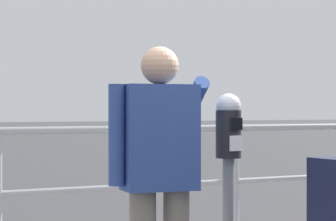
% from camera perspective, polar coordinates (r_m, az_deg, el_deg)
% --- Properties ---
extents(parking_meter, '(0.15, 0.16, 1.34)m').
position_cam_1_polar(parking_meter, '(4.33, 4.76, -3.99)').
color(parking_meter, slate).
rests_on(parking_meter, sidewalk_curb).
extents(pedestrian_at_meter, '(0.65, 0.56, 1.60)m').
position_cam_1_polar(pedestrian_at_meter, '(4.12, -0.69, -4.66)').
color(pedestrian_at_meter, slate).
rests_on(pedestrian_at_meter, sidewalk_curb).
extents(background_railing, '(24.06, 0.06, 1.11)m').
position_cam_1_polar(background_railing, '(6.15, -3.24, -4.13)').
color(background_railing, gray).
rests_on(background_railing, sidewalk_curb).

